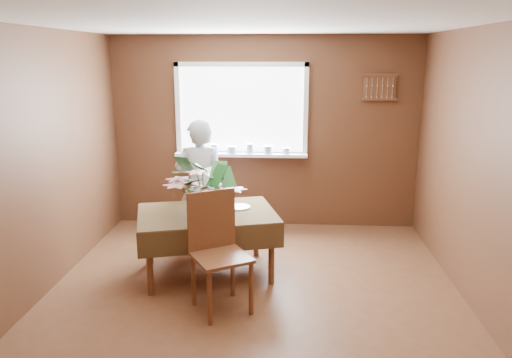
# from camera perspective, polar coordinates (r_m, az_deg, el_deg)

# --- Properties ---
(floor) EXTENTS (4.50, 4.50, 0.00)m
(floor) POSITION_cam_1_polar(r_m,az_deg,el_deg) (4.80, -0.44, -13.89)
(floor) COLOR #56311D
(floor) RESTS_ON ground
(ceiling) EXTENTS (4.50, 4.50, 0.00)m
(ceiling) POSITION_cam_1_polar(r_m,az_deg,el_deg) (4.25, -0.51, 17.46)
(ceiling) COLOR white
(ceiling) RESTS_ON wall_back
(wall_back) EXTENTS (4.00, 0.00, 4.00)m
(wall_back) POSITION_cam_1_polar(r_m,az_deg,el_deg) (6.56, 0.98, 5.28)
(wall_back) COLOR brown
(wall_back) RESTS_ON floor
(wall_front) EXTENTS (4.00, 0.00, 4.00)m
(wall_front) POSITION_cam_1_polar(r_m,az_deg,el_deg) (2.24, -4.83, -12.40)
(wall_front) COLOR brown
(wall_front) RESTS_ON floor
(wall_left) EXTENTS (0.00, 4.50, 4.50)m
(wall_left) POSITION_cam_1_polar(r_m,az_deg,el_deg) (4.92, -24.38, 1.09)
(wall_left) COLOR brown
(wall_left) RESTS_ON floor
(wall_right) EXTENTS (0.00, 4.50, 4.50)m
(wall_right) POSITION_cam_1_polar(r_m,az_deg,el_deg) (4.66, 24.87, 0.37)
(wall_right) COLOR brown
(wall_right) RESTS_ON floor
(window_assembly) EXTENTS (1.72, 0.20, 1.22)m
(window_assembly) POSITION_cam_1_polar(r_m,az_deg,el_deg) (6.52, -1.69, 6.10)
(window_assembly) COLOR white
(window_assembly) RESTS_ON wall_back
(spoon_rack) EXTENTS (0.44, 0.05, 0.33)m
(spoon_rack) POSITION_cam_1_polar(r_m,az_deg,el_deg) (6.56, 13.95, 10.14)
(spoon_rack) COLOR brown
(spoon_rack) RESTS_ON wall_back
(dining_table) EXTENTS (1.60, 1.29, 0.68)m
(dining_table) POSITION_cam_1_polar(r_m,az_deg,el_deg) (5.17, -5.62, -4.65)
(dining_table) COLOR brown
(dining_table) RESTS_ON floor
(chair_far) EXTENTS (0.44, 0.44, 0.96)m
(chair_far) POSITION_cam_1_polar(r_m,az_deg,el_deg) (5.91, -6.85, -3.03)
(chair_far) COLOR brown
(chair_far) RESTS_ON floor
(chair_near) EXTENTS (0.63, 0.63, 1.07)m
(chair_near) POSITION_cam_1_polar(r_m,az_deg,el_deg) (4.52, -4.47, -7.72)
(chair_near) COLOR brown
(chair_near) RESTS_ON floor
(seated_woman) EXTENTS (0.61, 0.43, 1.56)m
(seated_woman) POSITION_cam_1_polar(r_m,az_deg,el_deg) (5.73, -6.37, -0.90)
(seated_woman) COLOR white
(seated_woman) RESTS_ON floor
(flower_bouquet) EXTENTS (0.62, 0.62, 0.53)m
(flower_bouquet) POSITION_cam_1_polar(r_m,az_deg,el_deg) (4.86, -5.92, -0.63)
(flower_bouquet) COLOR white
(flower_bouquet) RESTS_ON dining_table
(side_plate) EXTENTS (0.33, 0.33, 0.01)m
(side_plate) POSITION_cam_1_polar(r_m,az_deg,el_deg) (5.28, -1.91, -3.21)
(side_plate) COLOR white
(side_plate) RESTS_ON dining_table
(table_knife) EXTENTS (0.05, 0.19, 0.00)m
(table_knife) POSITION_cam_1_polar(r_m,az_deg,el_deg) (4.99, -3.00, -4.23)
(table_knife) COLOR silver
(table_knife) RESTS_ON dining_table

